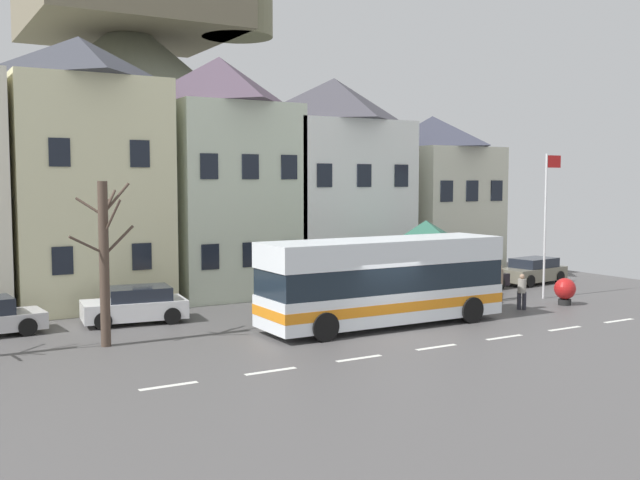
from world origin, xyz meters
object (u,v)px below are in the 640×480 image
at_px(public_bench, 379,286).
at_px(bus_shelter, 426,235).
at_px(townhouse_03, 334,183).
at_px(pedestrian_01, 478,284).
at_px(pedestrian_00, 499,279).
at_px(parked_car_03, 532,271).
at_px(townhouse_02, 220,176).
at_px(bare_tree_01, 104,260).
at_px(parked_car_01, 467,278).
at_px(flagpole, 547,214).
at_px(townhouse_01, 82,172).
at_px(hilltop_castle, 132,129).
at_px(townhouse_04, 432,196).
at_px(pedestrian_02, 522,290).
at_px(harbour_buoy, 565,290).
at_px(transit_bus, 383,282).
at_px(parked_car_00, 135,305).

bearing_deg(public_bench, bus_shelter, -68.24).
distance_m(townhouse_03, pedestrian_01, 9.79).
bearing_deg(bus_shelter, pedestrian_00, -23.37).
relative_size(bus_shelter, parked_car_03, 0.88).
height_order(townhouse_02, bus_shelter, townhouse_02).
bearing_deg(townhouse_03, townhouse_02, 173.88).
relative_size(public_bench, bare_tree_01, 0.27).
relative_size(parked_car_01, flagpole, 0.69).
xyz_separation_m(townhouse_01, townhouse_03, (12.47, -0.69, -0.50)).
relative_size(parked_car_03, pedestrian_01, 2.60).
distance_m(townhouse_03, hilltop_castle, 22.64).
relative_size(townhouse_04, hilltop_castle, 0.22).
distance_m(townhouse_04, bus_shelter, 9.45).
bearing_deg(bus_shelter, public_bench, 111.76).
relative_size(parked_car_03, flagpole, 0.63).
distance_m(townhouse_01, pedestrian_01, 17.97).
height_order(parked_car_01, parked_car_03, parked_car_03).
distance_m(townhouse_04, parked_car_01, 7.16).
distance_m(bus_shelter, flagpole, 5.79).
bearing_deg(pedestrian_00, hilltop_castle, 105.48).
height_order(townhouse_02, pedestrian_02, townhouse_02).
bearing_deg(pedestrian_02, townhouse_02, 129.69).
height_order(townhouse_02, townhouse_03, townhouse_02).
height_order(parked_car_01, public_bench, parked_car_01).
relative_size(townhouse_03, harbour_buoy, 9.00).
xyz_separation_m(parked_car_01, public_bench, (-4.73, 0.76, -0.17)).
height_order(townhouse_02, parked_car_03, townhouse_02).
distance_m(pedestrian_02, public_bench, 6.75).
bearing_deg(townhouse_02, harbour_buoy, -43.58).
distance_m(townhouse_01, pedestrian_00, 19.20).
bearing_deg(bus_shelter, pedestrian_01, -55.18).
distance_m(townhouse_01, townhouse_02, 6.48).
relative_size(townhouse_04, pedestrian_02, 6.00).
bearing_deg(pedestrian_01, pedestrian_00, 17.83).
bearing_deg(hilltop_castle, townhouse_04, -62.46).
height_order(townhouse_03, bare_tree_01, townhouse_03).
bearing_deg(harbour_buoy, hilltop_castle, 106.88).
bearing_deg(hilltop_castle, bare_tree_01, -107.47).
bearing_deg(bare_tree_01, townhouse_02, 49.17).
relative_size(townhouse_04, parked_car_03, 2.17).
distance_m(parked_car_03, pedestrian_01, 8.07).
height_order(hilltop_castle, bare_tree_01, hilltop_castle).
bearing_deg(parked_car_01, harbour_buoy, 92.43).
bearing_deg(flagpole, parked_car_01, 113.12).
bearing_deg(hilltop_castle, transit_bus, -89.53).
relative_size(pedestrian_00, pedestrian_01, 1.02).
relative_size(townhouse_01, parked_car_00, 2.89).
bearing_deg(pedestrian_02, pedestrian_00, 67.41).
xyz_separation_m(pedestrian_00, harbour_buoy, (1.53, -2.42, -0.28)).
bearing_deg(pedestrian_02, townhouse_01, 144.82).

